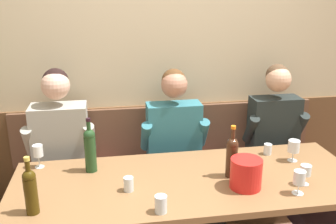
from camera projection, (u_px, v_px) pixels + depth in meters
The scene contains 18 objects.
room_wall_back at pixel (165, 48), 3.04m from camera, with size 6.80×0.08×2.80m, color #C8B794.
wood_wainscot_panel at pixel (166, 157), 3.28m from camera, with size 6.80×0.03×0.94m, color brown.
wall_bench at pixel (170, 189), 3.14m from camera, with size 2.48×0.42×0.94m.
dining_table at pixel (189, 190), 2.40m from camera, with size 2.18×0.83×0.72m.
person_center_right_seat at pixel (58, 177), 2.58m from camera, with size 0.51×1.26×1.32m.
person_center_left_seat at pixel (183, 174), 2.69m from camera, with size 0.52×1.25×1.29m.
person_left_seat at pixel (292, 164), 2.82m from camera, with size 0.50×1.25×1.29m.
ice_bucket at pixel (246, 173), 2.25m from camera, with size 0.19×0.19×0.18m, color red.
wine_bottle_amber_mid at pixel (31, 190), 1.98m from camera, with size 0.07×0.07×0.32m.
wine_bottle_green_tall at pixel (90, 149), 2.44m from camera, with size 0.07×0.07×0.36m.
wine_bottle_clear_water at pixel (232, 156), 2.37m from camera, with size 0.07×0.07×0.34m.
wine_glass_left_end at pixel (306, 171), 2.29m from camera, with size 0.07×0.07×0.13m.
wine_glass_center_front at pixel (38, 152), 2.50m from camera, with size 0.07×0.07×0.16m.
wine_glass_near_bucket at pixel (294, 147), 2.59m from camera, with size 0.08×0.08×0.15m.
wine_glass_right_end at pixel (299, 178), 2.18m from camera, with size 0.07×0.07×0.14m.
water_tumbler_right at pixel (161, 204), 2.01m from camera, with size 0.07×0.07×0.10m, color silver.
water_tumbler_center at pixel (129, 184), 2.23m from camera, with size 0.06×0.06×0.09m, color silver.
water_tumbler_left at pixel (268, 149), 2.72m from camera, with size 0.06×0.06×0.08m, color silver.
Camera 1 is at (-0.48, -1.92, 1.86)m, focal length 40.83 mm.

